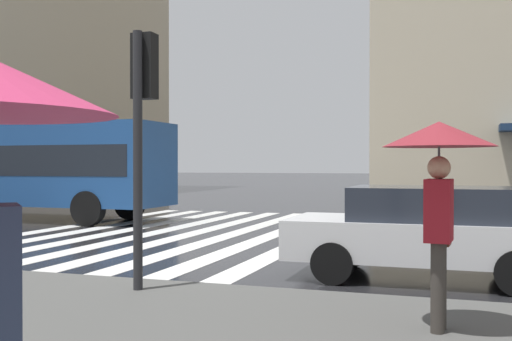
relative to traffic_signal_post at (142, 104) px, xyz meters
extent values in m
plane|color=black|center=(3.58, 0.83, -2.53)|extent=(220.00, 220.00, 0.00)
cube|color=silver|center=(7.58, -0.47, -2.53)|extent=(13.00, 0.50, 0.01)
cube|color=silver|center=(7.58, 0.53, -2.53)|extent=(13.00, 0.50, 0.01)
cube|color=silver|center=(7.58, 1.53, -2.53)|extent=(13.00, 0.50, 0.01)
cube|color=silver|center=(7.58, 2.53, -2.53)|extent=(13.00, 0.50, 0.01)
cube|color=silver|center=(7.58, 3.53, -2.53)|extent=(13.00, 0.50, 0.01)
cube|color=silver|center=(7.58, 4.53, -2.53)|extent=(13.00, 0.50, 0.01)
cube|color=silver|center=(7.58, 5.53, -2.53)|extent=(13.00, 0.50, 0.01)
cube|color=silver|center=(7.58, 6.53, -2.53)|extent=(13.00, 0.50, 0.01)
cylinder|color=#232326|center=(-0.12, 0.00, -0.73)|extent=(0.12, 0.12, 3.30)
cube|color=black|center=(0.06, 0.00, 0.49)|extent=(0.22, 0.30, 0.85)
sphere|color=red|center=(0.18, 0.00, 0.77)|extent=(0.17, 0.17, 0.17)
sphere|color=orange|center=(0.18, 0.00, 0.49)|extent=(0.17, 0.17, 0.17)
sphere|color=green|center=(0.18, 0.00, 0.21)|extent=(0.17, 0.17, 0.17)
cube|color=silver|center=(2.58, -3.38, -1.92)|extent=(1.75, 4.10, 0.60)
cube|color=#232833|center=(2.58, -3.53, -1.37)|extent=(1.54, 2.46, 0.50)
cylinder|color=black|center=(1.75, -2.13, -2.22)|extent=(0.20, 0.62, 0.62)
cylinder|color=black|center=(3.40, -2.13, -2.22)|extent=(0.20, 0.62, 0.62)
cylinder|color=black|center=(3.40, -4.63, -2.22)|extent=(0.20, 0.62, 0.62)
cube|color=navy|center=(9.08, 10.00, -0.78)|extent=(2.50, 11.00, 2.50)
cube|color=black|center=(9.08, 10.00, -0.67)|extent=(2.52, 10.34, 0.90)
cylinder|color=black|center=(10.23, 6.15, -2.03)|extent=(0.30, 1.00, 1.00)
cylinder|color=black|center=(7.93, 6.15, -2.03)|extent=(0.30, 1.00, 1.00)
cube|color=maroon|center=(-0.92, -3.71, -1.22)|extent=(0.42, 0.27, 0.60)
sphere|color=tan|center=(-0.92, -3.71, -0.81)|extent=(0.22, 0.22, 0.22)
cylinder|color=#38332D|center=(-1.01, -3.71, -1.95)|extent=(0.13, 0.13, 0.86)
cylinder|color=#38332D|center=(-0.83, -3.72, -1.95)|extent=(0.13, 0.13, 0.86)
cube|color=brown|center=(-0.64, -3.73, -1.47)|extent=(0.29, 0.18, 0.24)
cone|color=maroon|center=(-0.92, -3.71, -0.49)|extent=(1.08, 1.08, 0.24)
cylinder|color=#4C4C51|center=(-0.92, -3.71, -1.02)|extent=(0.02, 0.02, 0.81)
camera|label=1|loc=(-7.06, -3.93, -0.78)|focal=43.13mm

